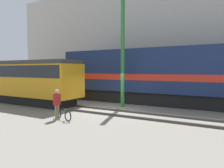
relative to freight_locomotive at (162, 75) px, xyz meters
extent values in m
plane|color=slate|center=(-2.59, -3.88, -2.36)|extent=(120.00, 120.00, 0.00)
cube|color=#47423D|center=(-2.59, -5.80, -2.29)|extent=(60.00, 0.07, 0.14)
cube|color=#47423D|center=(-2.59, -4.37, -2.29)|extent=(60.00, 0.07, 0.14)
cube|color=#47423D|center=(-2.59, -0.72, -2.29)|extent=(60.00, 0.07, 0.14)
cube|color=#47423D|center=(-2.59, 0.72, -2.29)|extent=(60.00, 0.07, 0.14)
cube|color=#B7B2A8|center=(-2.59, 7.15, 3.71)|extent=(36.83, 6.00, 12.13)
cube|color=black|center=(-0.15, 0.00, -1.86)|extent=(15.88, 2.55, 1.00)
cube|color=navy|center=(-0.15, 0.00, 0.37)|extent=(17.27, 3.00, 3.46)
cube|color=red|center=(-0.15, 0.00, -0.15)|extent=(16.92, 3.04, 0.50)
cube|color=black|center=(-9.53, -5.08, -2.01)|extent=(8.36, 2.00, 0.70)
cube|color=orange|center=(-9.53, -5.08, -0.40)|extent=(9.50, 2.50, 2.51)
cube|color=#1E2328|center=(-9.53, -5.08, 0.30)|extent=(9.12, 2.54, 0.90)
cube|color=#333333|center=(-9.53, -5.08, 1.00)|extent=(9.31, 2.38, 0.30)
torus|color=black|center=(-2.60, -8.24, -2.05)|extent=(0.60, 0.21, 0.60)
torus|color=black|center=(-3.54, -8.00, -2.05)|extent=(0.60, 0.21, 0.60)
cylinder|color=#1E4C99|center=(-3.07, -8.12, -1.95)|extent=(0.81, 0.24, 0.04)
cylinder|color=#1E4C99|center=(-3.40, -8.04, -1.92)|extent=(0.03, 0.03, 0.27)
cylinder|color=#262626|center=(-2.60, -8.24, -1.70)|extent=(0.13, 0.43, 0.02)
cylinder|color=#8C7A5B|center=(-3.43, -8.10, -1.94)|extent=(0.11, 0.11, 0.83)
cylinder|color=#8C7A5B|center=(-3.47, -8.25, -1.94)|extent=(0.11, 0.11, 0.83)
cube|color=maroon|center=(-3.45, -8.17, -1.21)|extent=(0.30, 0.40, 0.64)
sphere|color=tan|center=(-3.45, -8.17, -0.78)|extent=(0.22, 0.22, 0.22)
cylinder|color=#2D7238|center=(-2.21, -2.54, 1.76)|extent=(0.29, 0.29, 8.24)
camera|label=1|loc=(5.28, -17.13, 0.45)|focal=35.00mm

